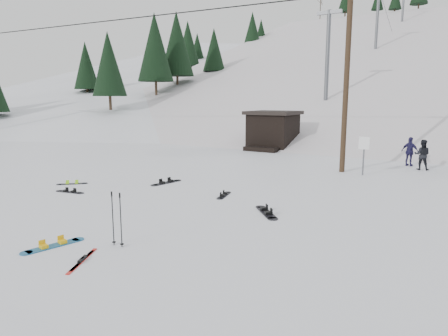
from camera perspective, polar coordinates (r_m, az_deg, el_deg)
The scene contains 20 objects.
ground at distance 10.00m, azimuth -18.52°, elevation -11.77°, with size 200.00×200.00×0.00m, color white.
ski_slope at distance 63.26m, azimuth 24.04°, elevation -5.34°, with size 60.00×75.00×45.00m, color silver.
ridge_left at distance 70.62m, azimuth -7.07°, elevation -2.20°, with size 34.00×85.00×38.00m, color white.
treeline_left at distance 61.80m, azimuth -10.47°, elevation 6.31°, with size 20.00×64.00×10.00m, color black, non-canonical shape.
treeline_crest at distance 92.23m, azimuth 27.19°, elevation 6.50°, with size 50.00×6.00×10.00m, color black, non-canonical shape.
utility_pole at distance 20.59m, azimuth 17.11°, elevation 12.41°, with size 2.00×0.26×9.00m.
trail_sign at distance 20.03m, azimuth 19.36°, elevation 2.60°, with size 0.50×0.09×1.85m.
lift_hut at distance 29.57m, azimuth 6.99°, elevation 5.41°, with size 3.40×4.10×2.75m.
lift_tower_near at distance 37.84m, azimuth 14.60°, elevation 15.97°, with size 2.20×0.36×8.00m.
lift_tower_mid at distance 58.01m, azimuth 21.09°, elevation 19.87°, with size 2.20×0.36×8.00m.
hero_snowboard at distance 10.89m, azimuth -23.21°, elevation -10.11°, with size 0.57×1.55×0.11m.
hero_skis at distance 9.74m, azimuth -19.58°, elevation -12.29°, with size 0.73×1.34×0.08m.
ski_poles at distance 10.22m, azimuth -15.07°, elevation -6.99°, with size 0.38×0.10×1.36m.
board_scatter_a at distance 16.75m, azimuth -21.17°, elevation -3.17°, with size 1.30×0.44×0.09m.
board_scatter_b at distance 17.50m, azimuth -8.24°, elevation -2.05°, with size 0.52×1.63×0.12m.
board_scatter_c at distance 18.31m, azimuth -20.88°, elevation -2.09°, with size 0.98×0.97×0.09m.
board_scatter_d at distance 12.89m, azimuth 6.06°, elevation -6.29°, with size 1.24×1.33×0.12m.
board_scatter_f at distance 15.08m, azimuth -0.01°, elevation -3.88°, with size 0.51×1.26×0.09m.
skier_dark at distance 22.85m, azimuth 26.45°, elevation 1.71°, with size 0.76×0.59×1.56m, color black.
skier_navy at distance 23.86m, azimuth 25.03°, elevation 2.14°, with size 0.93×0.39×1.58m, color #201C46.
Camera 1 is at (7.26, -5.88, 3.59)m, focal length 32.00 mm.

